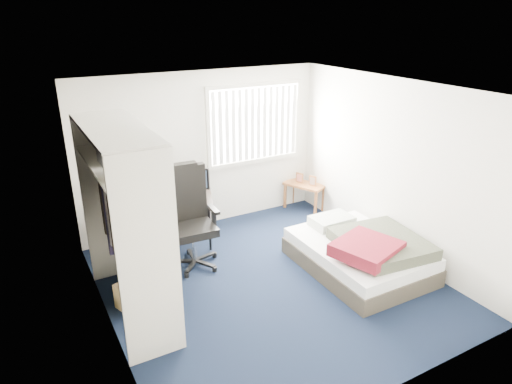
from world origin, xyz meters
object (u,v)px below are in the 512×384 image
at_px(bed, 362,253).
at_px(desk, 159,195).
at_px(office_chair, 191,227).
at_px(nightstand, 305,187).

bearing_deg(bed, desk, 136.02).
bearing_deg(desk, bed, -43.98).
bearing_deg(office_chair, nightstand, 17.58).
xyz_separation_m(desk, office_chair, (0.20, -0.75, -0.24)).
distance_m(nightstand, bed, 2.14).
xyz_separation_m(desk, nightstand, (2.62, 0.02, -0.37)).
distance_m(office_chair, nightstand, 2.55).
bearing_deg(bed, office_chair, 145.87).
bearing_deg(nightstand, office_chair, -162.42).
distance_m(desk, office_chair, 0.81).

